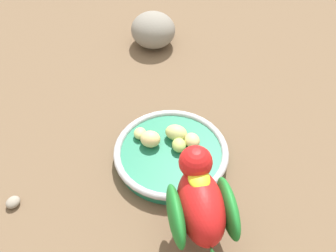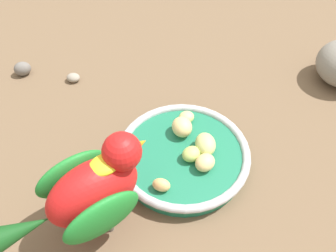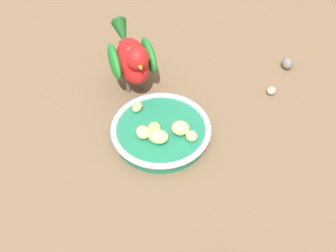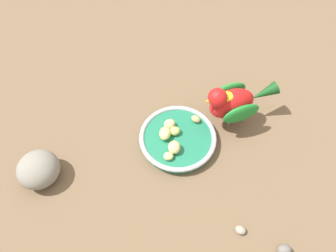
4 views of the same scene
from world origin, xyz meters
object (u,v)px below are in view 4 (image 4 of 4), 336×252
(feeding_bowl, at_px, (178,139))
(apple_piece_5, at_px, (196,119))
(apple_piece_4, at_px, (169,124))
(apple_piece_3, at_px, (168,156))
(pebble_0, at_px, (284,250))
(apple_piece_2, at_px, (174,147))
(rock_large, at_px, (38,169))
(pebble_1, at_px, (241,230))
(apple_piece_0, at_px, (165,133))
(parrot, at_px, (233,102))
(apple_piece_1, at_px, (176,131))

(feeding_bowl, xyz_separation_m, apple_piece_5, (0.04, -0.05, 0.02))
(apple_piece_5, bearing_deg, apple_piece_4, 97.71)
(apple_piece_3, height_order, pebble_0, apple_piece_3)
(apple_piece_2, relative_size, rock_large, 0.35)
(rock_large, height_order, pebble_1, rock_large)
(apple_piece_0, relative_size, pebble_1, 1.61)
(apple_piece_5, bearing_deg, apple_piece_0, 114.05)
(apple_piece_3, height_order, parrot, parrot)
(feeding_bowl, height_order, parrot, parrot)
(apple_piece_2, xyz_separation_m, pebble_0, (-0.26, -0.20, -0.02))
(apple_piece_1, xyz_separation_m, parrot, (0.04, -0.15, 0.05))
(apple_piece_2, xyz_separation_m, apple_piece_3, (-0.02, 0.02, -0.01))
(rock_large, bearing_deg, apple_piece_3, -89.05)
(apple_piece_4, bearing_deg, apple_piece_2, -177.06)
(rock_large, distance_m, pebble_0, 0.58)
(apple_piece_1, distance_m, apple_piece_4, 0.03)
(pebble_1, bearing_deg, apple_piece_4, 24.24)
(apple_piece_2, height_order, pebble_0, apple_piece_2)
(pebble_0, bearing_deg, apple_piece_3, 42.27)
(apple_piece_1, bearing_deg, apple_piece_3, 158.95)
(apple_piece_2, height_order, apple_piece_4, apple_piece_2)
(apple_piece_2, distance_m, apple_piece_5, 0.10)
(feeding_bowl, xyz_separation_m, parrot, (0.05, -0.15, 0.07))
(rock_large, bearing_deg, feeding_bowl, -79.67)
(apple_piece_1, xyz_separation_m, apple_piece_3, (-0.07, 0.03, -0.00))
(apple_piece_2, xyz_separation_m, rock_large, (-0.03, 0.32, 0.00))
(apple_piece_0, distance_m, apple_piece_5, 0.09)
(apple_piece_1, height_order, apple_piece_2, apple_piece_2)
(pebble_0, bearing_deg, apple_piece_5, 21.78)
(apple_piece_2, bearing_deg, apple_piece_3, 140.24)
(apple_piece_0, bearing_deg, pebble_0, -144.07)
(apple_piece_3, xyz_separation_m, apple_piece_4, (0.09, -0.01, 0.00))
(apple_piece_1, relative_size, apple_piece_3, 1.15)
(apple_piece_2, height_order, parrot, parrot)
(feeding_bowl, xyz_separation_m, apple_piece_1, (0.01, 0.00, 0.02))
(apple_piece_1, relative_size, pebble_0, 0.93)
(parrot, bearing_deg, feeding_bowl, 5.84)
(apple_piece_0, bearing_deg, apple_piece_5, -65.95)
(apple_piece_0, relative_size, apple_piece_1, 1.37)
(apple_piece_2, bearing_deg, apple_piece_0, 22.62)
(apple_piece_3, height_order, rock_large, rock_large)
(apple_piece_0, xyz_separation_m, apple_piece_1, (0.01, -0.03, -0.00))
(apple_piece_1, distance_m, pebble_0, 0.37)
(apple_piece_5, bearing_deg, apple_piece_3, 140.63)
(feeding_bowl, relative_size, pebble_1, 8.21)
(apple_piece_2, distance_m, pebble_0, 0.33)
(apple_piece_5, distance_m, pebble_0, 0.37)
(apple_piece_1, bearing_deg, apple_piece_0, 102.39)
(feeding_bowl, height_order, apple_piece_1, apple_piece_1)
(apple_piece_2, bearing_deg, apple_piece_1, -11.54)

